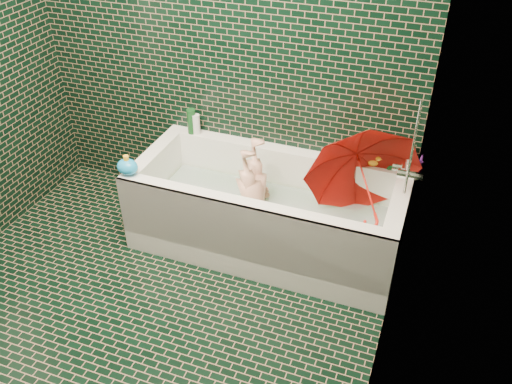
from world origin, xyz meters
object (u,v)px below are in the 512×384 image
at_px(child, 255,204).
at_px(bath_toy, 127,167).
at_px(bathtub, 266,219).
at_px(umbrella, 367,186).
at_px(rubber_duck, 374,161).

height_order(child, bath_toy, bath_toy).
distance_m(bathtub, umbrella, 0.71).
xyz_separation_m(bathtub, umbrella, (0.60, 0.05, 0.37)).
bearing_deg(child, bathtub, 95.31).
bearing_deg(bath_toy, child, 14.00).
bearing_deg(umbrella, rubber_duck, 73.28).
distance_m(umbrella, rubber_duck, 0.29).
bearing_deg(bath_toy, rubber_duck, 16.33).
bearing_deg(rubber_duck, bath_toy, -139.27).
height_order(umbrella, rubber_duck, umbrella).
relative_size(umbrella, rubber_duck, 6.18).
distance_m(child, rubber_duck, 0.80).
relative_size(umbrella, bath_toy, 4.58).
bearing_deg(rubber_duck, child, -136.85).
distance_m(bathtub, bath_toy, 0.94).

